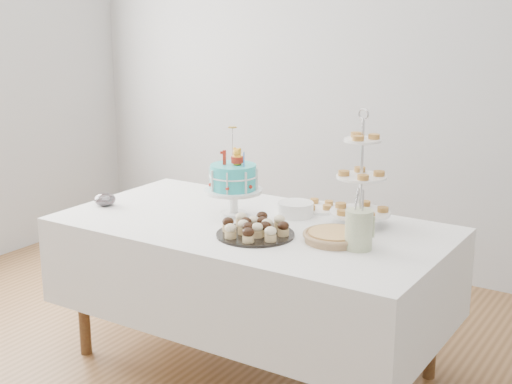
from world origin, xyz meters
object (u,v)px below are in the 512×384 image
Objects in this scene: cupcake_tray at (255,227)px; jam_bowl_b at (104,201)px; tiered_stand at (361,178)px; plate_stack at (296,209)px; jam_bowl_a at (105,200)px; pie at (335,236)px; table at (252,267)px; birthday_cake at (233,192)px; utensil_pitcher at (359,228)px; pastry_plate at (317,206)px.

cupcake_tray is 0.96m from jam_bowl_b.
plate_stack is (-0.34, -0.03, -0.20)m from tiered_stand.
jam_bowl_b is at bearing -90.00° from jam_bowl_a.
pie is at bearing 19.59° from cupcake_tray.
cupcake_tray is at bearing -51.98° from table.
cupcake_tray reaches higher than pie.
birthday_cake is (-0.15, 0.07, 0.35)m from table.
birthday_cake is 3.98× the size of jam_bowl_a.
utensil_pitcher is at bearing 3.35° from jam_bowl_b.
pastry_plate is 2.45× the size of jam_bowl_b.
cupcake_tray is at bearing -129.19° from tiered_stand.
cupcake_tray is 1.26× the size of pie.
utensil_pitcher reaches higher than pie.
jam_bowl_a is at bearing 90.00° from jam_bowl_b.
tiered_stand reaches higher than jam_bowl_b.
tiered_stand reaches higher than pie.
jam_bowl_b is at bearing 179.84° from cupcake_tray.
tiered_stand is 2.31× the size of pastry_plate.
pie is 2.56× the size of jam_bowl_a.
tiered_stand is 3.14× the size of plate_stack.
pie is (0.35, 0.12, -0.01)m from cupcake_tray.
tiered_stand is (0.34, 0.42, 0.20)m from cupcake_tray.
table is at bearing 10.41° from jam_bowl_b.
table is 7.06× the size of utensil_pitcher.
birthday_cake reaches higher than jam_bowl_a.
plate_stack is at bearing 125.43° from utensil_pitcher.
plate_stack is 1.60× the size of jam_bowl_a.
pastry_plate is at bearing 29.20° from jam_bowl_b.
tiered_stand reaches higher than pastry_plate.
jam_bowl_b is (0.00, -0.01, -0.00)m from jam_bowl_a.
pastry_plate is (0.03, 0.56, -0.02)m from cupcake_tray.
table is 7.76× the size of pastry_plate.
jam_bowl_a is 1.45m from utensil_pitcher.
pie reaches higher than table.
birthday_cake is at bearing 170.99° from pie.
pastry_plate is at bearing 28.93° from jam_bowl_a.
cupcake_tray is at bearing -0.16° from jam_bowl_b.
pie is 1.60× the size of plate_stack.
jam_bowl_a is (-0.69, -0.21, -0.09)m from birthday_cake.
pie is 2.88× the size of jam_bowl_b.
jam_bowl_b is at bearing -158.17° from plate_stack.
cupcake_tray is 3.22× the size of jam_bowl_a.
pastry_plate is at bearing 111.03° from utensil_pitcher.
pie is at bearing -28.78° from birthday_cake.
cupcake_tray reaches higher than plate_stack.
birthday_cake is 0.77m from utensil_pitcher.
pastry_plate is 0.66m from utensil_pitcher.
cupcake_tray is at bearing 167.31° from utensil_pitcher.
jam_bowl_a is at bearing -174.98° from pie.
tiered_stand reaches higher than plate_stack.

